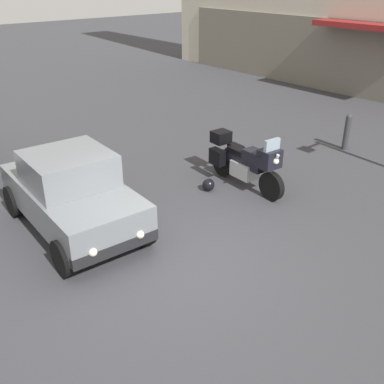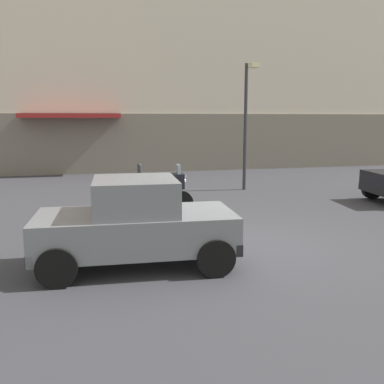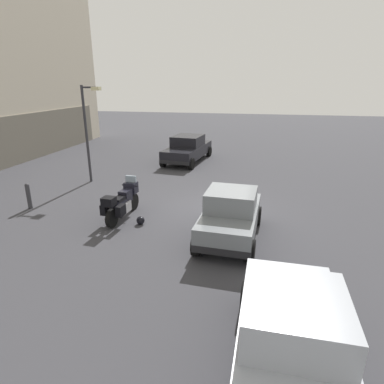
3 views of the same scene
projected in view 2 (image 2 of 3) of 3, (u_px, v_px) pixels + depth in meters
name	position (u px, v px, depth m)	size (l,w,h in m)	color
ground_plane	(239.00, 245.00, 8.68)	(80.00, 80.00, 0.00)	#38383D
building_facade_rear	(148.00, 28.00, 20.48)	(30.18, 3.40, 13.97)	beige
motorcycle	(150.00, 193.00, 11.20)	(2.26, 0.79, 1.36)	black
helmet	(140.00, 218.00, 10.44)	(0.28, 0.28, 0.28)	black
car_compact_side	(136.00, 224.00, 7.30)	(3.54, 1.86, 1.56)	slate
streetlamp_curbside	(247.00, 114.00, 14.80)	(0.28, 0.94, 4.47)	#2D2D33
bollard_curbside	(140.00, 177.00, 14.95)	(0.16, 0.16, 1.00)	#333338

